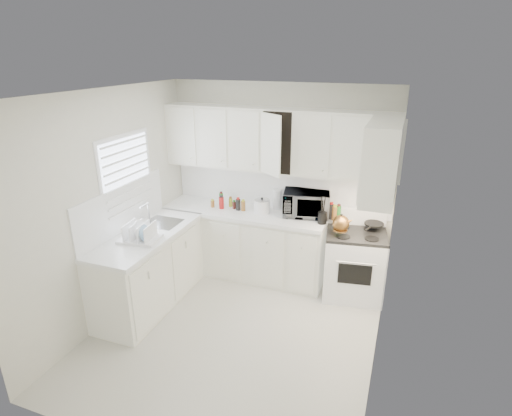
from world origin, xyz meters
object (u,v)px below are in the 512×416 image
at_px(stove, 355,256).
at_px(microwave, 306,201).
at_px(utensil_crock, 323,210).
at_px(rice_cooker, 262,205).
at_px(dish_rack, 139,231).
at_px(tea_kettle, 341,222).

xyz_separation_m(stove, microwave, (-0.69, 0.17, 0.59)).
xyz_separation_m(microwave, utensil_crock, (0.26, -0.20, -0.02)).
bearing_deg(stove, rice_cooker, 168.65).
bearing_deg(microwave, dish_rack, -150.28).
xyz_separation_m(tea_kettle, rice_cooker, (-1.07, 0.21, 0.00)).
distance_m(utensil_crock, dish_rack, 2.19).
height_order(stove, dish_rack, dish_rack).
height_order(stove, microwave, microwave).
relative_size(tea_kettle, microwave, 0.42).
bearing_deg(stove, microwave, 157.38).
height_order(stove, utensil_crock, utensil_crock).
relative_size(stove, utensil_crock, 3.11).
xyz_separation_m(stove, tea_kettle, (-0.18, -0.16, 0.50)).
relative_size(stove, dish_rack, 2.58).
bearing_deg(tea_kettle, microwave, 145.29).
distance_m(stove, microwave, 0.92).
bearing_deg(microwave, utensil_crock, -49.72).
distance_m(stove, rice_cooker, 1.35).
distance_m(microwave, dish_rack, 2.11).
xyz_separation_m(utensil_crock, dish_rack, (-1.83, -1.20, -0.06)).
bearing_deg(microwave, stove, -25.67).
bearing_deg(rice_cooker, microwave, 31.16).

